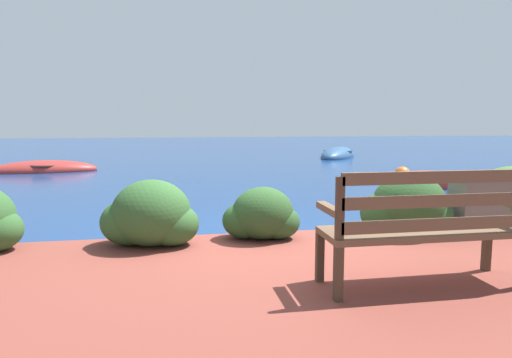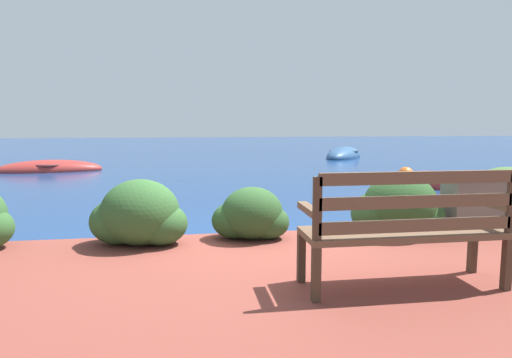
% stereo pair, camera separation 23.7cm
% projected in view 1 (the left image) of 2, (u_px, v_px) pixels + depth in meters
% --- Properties ---
extents(ground_plane, '(80.00, 80.00, 0.00)m').
position_uv_depth(ground_plane, '(259.00, 251.00, 5.34)').
color(ground_plane, navy).
extents(park_bench, '(1.57, 0.48, 0.93)m').
position_uv_depth(park_bench, '(425.00, 226.00, 3.50)').
color(park_bench, '#433123').
rests_on(park_bench, patio_terrace).
extents(hedge_clump_left, '(1.01, 0.73, 0.69)m').
position_uv_depth(hedge_clump_left, '(150.00, 217.00, 4.72)').
color(hedge_clump_left, '#2D5628').
rests_on(hedge_clump_left, patio_terrace).
extents(hedge_clump_centre, '(0.85, 0.61, 0.57)m').
position_uv_depth(hedge_clump_centre, '(262.00, 216.00, 4.99)').
color(hedge_clump_centre, '#284C23').
rests_on(hedge_clump_centre, patio_terrace).
extents(hedge_clump_right, '(1.04, 0.75, 0.71)m').
position_uv_depth(hedge_clump_right, '(407.00, 208.00, 5.16)').
color(hedge_clump_right, '#284C23').
rests_on(hedge_clump_right, patio_terrace).
extents(hedge_clump_far_right, '(1.10, 0.79, 0.75)m').
position_uv_depth(hedge_clump_far_right, '(509.00, 201.00, 5.50)').
color(hedge_clump_far_right, '#426B33').
rests_on(hedge_clump_far_right, patio_terrace).
extents(rowboat_nearest, '(2.41, 2.25, 0.64)m').
position_uv_depth(rowboat_nearest, '(435.00, 184.00, 10.65)').
color(rowboat_nearest, '#9E2D28').
rests_on(rowboat_nearest, ground_plane).
extents(rowboat_mid, '(3.15, 1.45, 0.61)m').
position_uv_depth(rowboat_mid, '(44.00, 170.00, 13.75)').
color(rowboat_mid, '#9E2D28').
rests_on(rowboat_mid, ground_plane).
extents(rowboat_far, '(2.87, 3.49, 0.79)m').
position_uv_depth(rowboat_far, '(338.00, 156.00, 19.47)').
color(rowboat_far, '#2D517A').
rests_on(rowboat_far, ground_plane).
extents(mooring_buoy, '(0.48, 0.48, 0.43)m').
position_uv_depth(mooring_buoy, '(402.00, 174.00, 12.42)').
color(mooring_buoy, orange).
rests_on(mooring_buoy, ground_plane).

